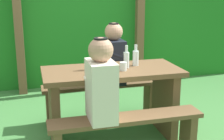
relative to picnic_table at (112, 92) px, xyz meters
The scene contains 14 objects.
ground_plane 0.52m from the picnic_table, ahead, with size 12.00×12.00×0.00m, color #417F3E.
hedge_backdrop 2.40m from the picnic_table, 90.00° to the left, with size 6.40×0.73×2.02m, color #1F7520.
pergola_post_left 2.10m from the picnic_table, 117.70° to the left, with size 0.12×0.12×2.21m, color brown.
pergola_post_right 2.10m from the picnic_table, 62.30° to the left, with size 0.12×0.12×2.21m, color brown.
picnic_table is the anchor object (origin of this frame).
bench_near 0.54m from the picnic_table, 90.00° to the right, with size 1.40×0.24×0.47m.
bench_far 0.54m from the picnic_table, 90.00° to the left, with size 1.40×0.24×0.47m.
person_white_shirt 0.62m from the picnic_table, 114.58° to the right, with size 0.25×0.35×0.72m.
person_black_coat 0.60m from the picnic_table, 72.84° to the left, with size 0.25×0.35×0.72m.
drinking_glass 0.32m from the picnic_table, 39.08° to the right, with size 0.07×0.07×0.08m, color silver.
bottle_left 0.45m from the picnic_table, 17.35° to the left, with size 0.06×0.06×0.22m.
bottle_right 0.38m from the picnic_table, ahead, with size 0.06×0.06×0.23m.
bottle_center 0.38m from the picnic_table, 164.32° to the left, with size 0.06×0.06×0.24m.
cell_phone 0.36m from the picnic_table, 147.23° to the right, with size 0.07×0.14×0.01m, color black.
Camera 1 is at (-0.79, -2.97, 1.58)m, focal length 50.10 mm.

